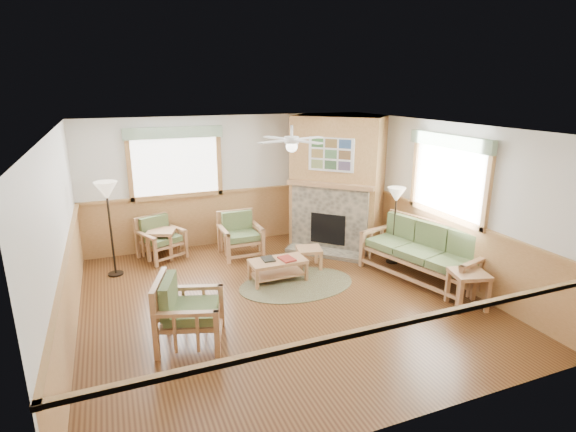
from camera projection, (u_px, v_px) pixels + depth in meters
name	position (u px, v px, depth m)	size (l,w,h in m)	color
floor	(281.00, 299.00, 7.16)	(6.00, 6.00, 0.01)	#543117
ceiling	(280.00, 128.00, 6.40)	(6.00, 6.00, 0.01)	white
wall_back	(230.00, 181.00, 9.45)	(6.00, 0.02, 2.70)	white
wall_front	(398.00, 304.00, 4.11)	(6.00, 0.02, 2.70)	white
wall_left	(61.00, 243.00, 5.71)	(0.02, 6.00, 2.70)	white
wall_right	(440.00, 200.00, 7.86)	(0.02, 6.00, 2.70)	white
wainscot	(281.00, 267.00, 7.01)	(6.00, 6.00, 1.10)	#AD7B46
fireplace	(337.00, 182.00, 9.34)	(2.20, 2.20, 2.70)	#AD7B46
window_back	(173.00, 126.00, 8.69)	(1.90, 0.16, 1.50)	white
window_right	(454.00, 133.00, 7.33)	(0.16, 1.90, 1.50)	white
ceiling_fan	(292.00, 128.00, 6.79)	(1.24, 1.24, 0.36)	white
sofa	(421.00, 253.00, 7.79)	(0.87, 2.12, 0.97)	#A5754D
armchair_back_left	(161.00, 238.00, 8.77)	(0.73, 0.73, 0.82)	#A5754D
armchair_back_right	(241.00, 235.00, 8.90)	(0.76, 0.76, 0.86)	#A5754D
armchair_left	(190.00, 311.00, 5.84)	(0.82, 0.82, 0.91)	#A5754D
coffee_table	(278.00, 270.00, 7.79)	(0.97, 0.48, 0.39)	#A5754D
end_table_chairs	(162.00, 244.00, 8.81)	(0.51, 0.49, 0.58)	#A5754D
end_table_sofa	(468.00, 290.00, 6.84)	(0.51, 0.49, 0.57)	#A5754D
footstool	(309.00, 258.00, 8.36)	(0.44, 0.44, 0.38)	#A5754D
braided_rug	(297.00, 284.00, 7.68)	(2.01, 2.01, 0.01)	brown
floor_lamp_left	(111.00, 229.00, 7.85)	(0.39, 0.39, 1.72)	black
floor_lamp_right	(394.00, 225.00, 8.46)	(0.34, 0.34, 1.48)	black
book_red	(287.00, 258.00, 7.73)	(0.22, 0.30, 0.03)	maroon
book_dark	(268.00, 258.00, 7.73)	(0.20, 0.27, 0.03)	black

